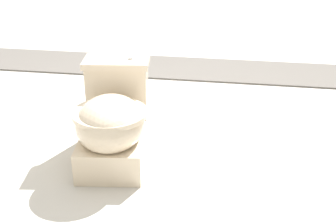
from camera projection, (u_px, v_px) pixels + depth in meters
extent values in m
plane|color=beige|center=(152.00, 139.00, 2.82)|extent=(14.00, 14.00, 0.00)
cube|color=#605B56|center=(240.00, 71.00, 3.89)|extent=(0.56, 8.00, 0.01)
cube|color=beige|center=(115.00, 144.00, 2.59)|extent=(0.64, 0.41, 0.17)
ellipsoid|color=beige|center=(110.00, 123.00, 2.43)|extent=(0.48, 0.41, 0.28)
cylinder|color=beige|center=(110.00, 113.00, 2.40)|extent=(0.43, 0.43, 0.03)
cube|color=beige|center=(118.00, 90.00, 2.68)|extent=(0.22, 0.36, 0.30)
cube|color=beige|center=(116.00, 62.00, 2.61)|extent=(0.25, 0.39, 0.04)
cylinder|color=silver|center=(130.00, 58.00, 2.60)|extent=(0.02, 0.02, 0.01)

